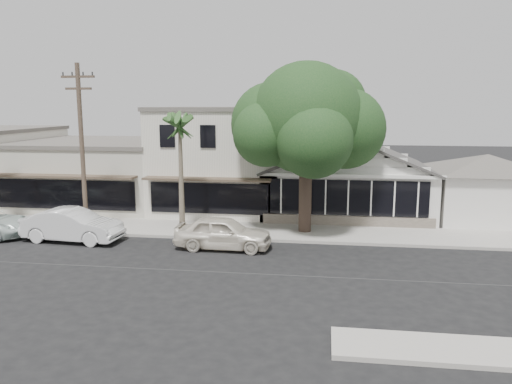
# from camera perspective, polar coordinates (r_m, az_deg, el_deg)

# --- Properties ---
(ground) EXTENTS (140.00, 140.00, 0.00)m
(ground) POSITION_cam_1_polar(r_m,az_deg,el_deg) (20.95, -2.67, -9.22)
(ground) COLOR black
(ground) RESTS_ON ground
(sidewalk_north) EXTENTS (90.00, 3.50, 0.15)m
(sidewalk_north) POSITION_cam_1_polar(r_m,az_deg,el_deg) (29.49, -15.66, -3.78)
(sidewalk_north) COLOR #9E9991
(sidewalk_north) RESTS_ON ground
(corner_shop) EXTENTS (10.40, 8.60, 5.10)m
(corner_shop) POSITION_cam_1_polar(r_m,az_deg,el_deg) (32.22, 10.25, 2.17)
(corner_shop) COLOR white
(corner_shop) RESTS_ON ground
(side_cottage) EXTENTS (6.00, 6.00, 3.00)m
(side_cottage) POSITION_cam_1_polar(r_m,az_deg,el_deg) (32.81, 24.71, -0.42)
(side_cottage) COLOR white
(side_cottage) RESTS_ON ground
(row_building_near) EXTENTS (8.00, 10.00, 6.50)m
(row_building_near) POSITION_cam_1_polar(r_m,az_deg,el_deg) (33.82, -3.48, 3.75)
(row_building_near) COLOR silver
(row_building_near) RESTS_ON ground
(row_building_midnear) EXTENTS (10.00, 10.00, 4.20)m
(row_building_midnear) POSITION_cam_1_polar(r_m,az_deg,el_deg) (36.81, -17.33, 2.01)
(row_building_midnear) COLOR beige
(row_building_midnear) RESTS_ON ground
(utility_pole) EXTENTS (1.80, 0.24, 9.00)m
(utility_pole) POSITION_cam_1_polar(r_m,az_deg,el_deg) (27.81, -19.28, 5.08)
(utility_pole) COLOR brown
(utility_pole) RESTS_ON ground
(car_0) EXTENTS (4.70, 1.97, 1.59)m
(car_0) POSITION_cam_1_polar(r_m,az_deg,el_deg) (24.16, -3.79, -4.66)
(car_0) COLOR silver
(car_0) RESTS_ON ground
(car_1) EXTENTS (5.20, 2.15, 1.67)m
(car_1) POSITION_cam_1_polar(r_m,az_deg,el_deg) (27.07, -20.24, -3.58)
(car_1) COLOR silver
(car_1) RESTS_ON ground
(shade_tree) EXTENTS (8.22, 7.43, 9.12)m
(shade_tree) POSITION_cam_1_polar(r_m,az_deg,el_deg) (26.61, 5.66, 8.01)
(shade_tree) COLOR #413327
(shade_tree) RESTS_ON ground
(palm_east) EXTENTS (2.38, 2.38, 6.81)m
(palm_east) POSITION_cam_1_polar(r_m,az_deg,el_deg) (26.27, -8.71, 7.51)
(palm_east) COLOR #726651
(palm_east) RESTS_ON ground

